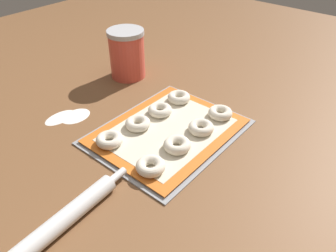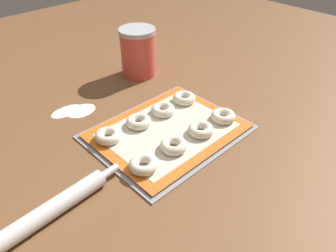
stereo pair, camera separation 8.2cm
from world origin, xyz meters
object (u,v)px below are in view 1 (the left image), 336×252
object	(u,v)px
bagel_front_mid_left	(177,145)
rolling_pin	(44,236)
baking_tray	(168,131)
bagel_back_mid_left	(138,123)
bagel_back_far_left	(109,140)
bagel_front_far_left	(151,166)
bagel_back_mid_right	(160,110)
flour_canister	(127,54)
bagel_front_far_right	(220,113)
bagel_back_far_right	(179,97)
bagel_front_mid_right	(201,127)

from	to	relation	value
bagel_front_mid_left	rolling_pin	distance (m)	0.39
baking_tray	bagel_back_mid_left	size ratio (longest dim) A/B	5.78
bagel_back_far_left	rolling_pin	size ratio (longest dim) A/B	0.16
bagel_front_far_left	bagel_back_mid_right	distance (m)	0.25
bagel_front_mid_left	bagel_front_far_left	bearing A→B (deg)	-179.33
bagel_back_mid_left	flour_canister	distance (m)	0.36
bagel_front_far_right	flour_canister	world-z (taller)	flour_canister
bagel_back_mid_right	flour_canister	bearing A→B (deg)	64.43
bagel_front_mid_left	baking_tray	bearing A→B (deg)	55.80
baking_tray	rolling_pin	xyz separation A→B (m)	(-0.44, -0.05, 0.02)
bagel_front_mid_left	bagel_front_far_right	bearing A→B (deg)	-1.27
bagel_front_far_left	bagel_back_mid_left	distance (m)	0.19
rolling_pin	bagel_back_mid_left	bearing A→B (deg)	17.25
bagel_front_far_right	bagel_back_far_left	distance (m)	0.34
bagel_back_far_left	bagel_back_mid_right	size ratio (longest dim) A/B	1.00
bagel_front_far_left	bagel_back_far_left	size ratio (longest dim) A/B	1.00
bagel_front_mid_left	bagel_front_far_right	world-z (taller)	same
baking_tray	bagel_back_mid_left	distance (m)	0.09
bagel_front_mid_left	bagel_back_mid_right	bearing A→B (deg)	56.17
bagel_back_mid_right	bagel_back_mid_left	bearing A→B (deg)	178.37
bagel_back_mid_right	rolling_pin	bearing A→B (deg)	-166.27
bagel_back_far_right	rolling_pin	bearing A→B (deg)	-168.28
bagel_front_mid_left	bagel_front_mid_right	bearing A→B (deg)	-1.84
bagel_front_far_left	flour_canister	distance (m)	0.54
baking_tray	bagel_back_mid_right	distance (m)	0.09
bagel_back_mid_left	bagel_back_far_right	world-z (taller)	same
bagel_back_mid_left	flour_canister	world-z (taller)	flour_canister
bagel_back_far_right	bagel_front_far_left	bearing A→B (deg)	-153.54
bagel_front_far_left	bagel_back_mid_left	xyz separation A→B (m)	(0.11, 0.15, 0.00)
bagel_front_far_right	rolling_pin	xyz separation A→B (m)	(-0.59, 0.03, -0.00)
baking_tray	bagel_back_mid_left	world-z (taller)	bagel_back_mid_left
bagel_back_mid_right	bagel_front_mid_left	bearing A→B (deg)	-123.83
rolling_pin	bagel_front_far_right	bearing A→B (deg)	-3.13
bagel_front_mid_right	bagel_back_mid_right	size ratio (longest dim) A/B	1.00
bagel_front_mid_right	flour_canister	size ratio (longest dim) A/B	0.42
flour_canister	bagel_front_mid_left	bearing A→B (deg)	-118.62
bagel_back_far_left	bagel_back_mid_right	distance (m)	0.20
baking_tray	rolling_pin	bearing A→B (deg)	-174.03
flour_canister	bagel_front_mid_right	bearing A→B (deg)	-106.28
bagel_back_far_right	rolling_pin	size ratio (longest dim) A/B	0.16
bagel_front_far_right	bagel_back_far_right	xyz separation A→B (m)	(-0.01, 0.15, 0.00)
baking_tray	bagel_front_mid_right	distance (m)	0.10
bagel_back_far_left	bagel_back_far_right	bearing A→B (deg)	-1.21
bagel_front_far_left	bagel_back_far_right	xyz separation A→B (m)	(0.30, 0.15, 0.00)
baking_tray	bagel_front_mid_right	size ratio (longest dim) A/B	5.78
baking_tray	bagel_back_far_right	xyz separation A→B (m)	(0.14, 0.07, 0.02)
bagel_back_mid_right	baking_tray	bearing A→B (deg)	-123.46
bagel_back_far_right	flour_canister	world-z (taller)	flour_canister
baking_tray	bagel_back_mid_right	size ratio (longest dim) A/B	5.78
baking_tray	flour_canister	distance (m)	0.40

